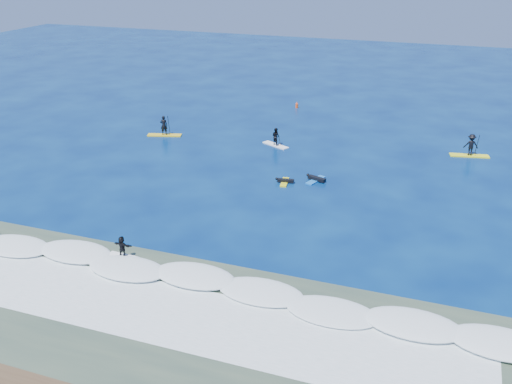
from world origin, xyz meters
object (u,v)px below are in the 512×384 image
(prone_paddler_near, at_px, (285,181))
(wave_surfer, at_px, (122,248))
(sup_paddler_left, at_px, (164,128))
(sup_paddler_center, at_px, (276,138))
(sup_paddler_right, at_px, (471,146))
(marker_buoy, at_px, (297,105))
(prone_paddler_far, at_px, (316,179))

(prone_paddler_near, relative_size, wave_surfer, 1.00)
(sup_paddler_left, distance_m, prone_paddler_near, 16.54)
(sup_paddler_center, bearing_deg, sup_paddler_right, 37.36)
(sup_paddler_center, bearing_deg, prone_paddler_near, -40.42)
(wave_surfer, distance_m, marker_buoy, 36.52)
(sup_paddler_left, height_order, sup_paddler_right, sup_paddler_right)
(sup_paddler_right, bearing_deg, prone_paddler_far, -149.10)
(sup_paddler_left, xyz_separation_m, marker_buoy, (9.40, 14.30, -0.40))
(prone_paddler_near, bearing_deg, sup_paddler_center, 13.01)
(sup_paddler_right, height_order, wave_surfer, sup_paddler_right)
(sup_paddler_center, height_order, prone_paddler_near, sup_paddler_center)
(sup_paddler_center, distance_m, prone_paddler_far, 9.13)
(sup_paddler_right, height_order, prone_paddler_far, sup_paddler_right)
(sup_paddler_left, bearing_deg, prone_paddler_far, -36.91)
(sup_paddler_left, relative_size, prone_paddler_far, 1.53)
(sup_paddler_left, xyz_separation_m, wave_surfer, (9.14, -22.22, 0.07))
(marker_buoy, bearing_deg, sup_paddler_center, -82.24)
(prone_paddler_far, relative_size, wave_surfer, 1.15)
(sup_paddler_center, relative_size, wave_surfer, 1.46)
(sup_paddler_left, height_order, prone_paddler_far, sup_paddler_left)
(prone_paddler_far, xyz_separation_m, wave_surfer, (-7.77, -15.88, 0.64))
(prone_paddler_near, bearing_deg, prone_paddler_far, -70.62)
(sup_paddler_left, distance_m, sup_paddler_center, 11.27)
(wave_surfer, bearing_deg, sup_paddler_right, 56.27)
(sup_paddler_center, xyz_separation_m, wave_surfer, (-2.10, -23.02, 0.05))
(sup_paddler_center, relative_size, sup_paddler_right, 0.82)
(sup_paddler_center, relative_size, marker_buoy, 3.82)
(prone_paddler_far, distance_m, wave_surfer, 17.69)
(sup_paddler_center, xyz_separation_m, prone_paddler_far, (5.67, -7.13, -0.59))
(sup_paddler_right, xyz_separation_m, prone_paddler_near, (-13.63, -11.45, -0.79))
(prone_paddler_near, xyz_separation_m, prone_paddler_far, (2.21, 1.22, 0.02))
(wave_surfer, xyz_separation_m, marker_buoy, (0.26, 36.52, -0.47))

